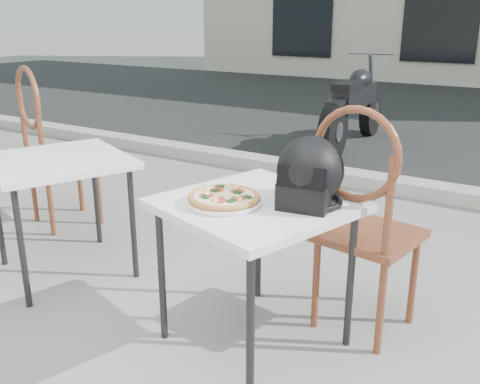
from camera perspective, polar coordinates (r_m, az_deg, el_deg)
The scene contains 9 objects.
curb at distance 4.88m, azimuth 18.13°, elevation 0.41°, with size 30.00×0.25×0.12m, color #A29F98.
cafe_table_main at distance 2.36m, azimuth 1.67°, elevation -2.44°, with size 0.93×0.93×0.71m.
plate at distance 2.30m, azimuth -1.72°, elevation -1.06°, with size 0.38×0.38×0.02m.
pizza at distance 2.29m, azimuth -1.72°, elevation -0.51°, with size 0.37×0.37×0.04m.
helmet at distance 2.28m, azimuth 7.41°, elevation 1.80°, with size 0.33×0.34×0.30m.
cafe_chair_main at distance 2.51m, azimuth 12.94°, elevation -2.06°, with size 0.49×0.49×1.13m.
cafe_table_side at distance 3.25m, azimuth -18.85°, elevation 2.37°, with size 0.98×0.98×0.71m.
cafe_chair_side at distance 4.04m, azimuth -19.76°, elevation 5.33°, with size 0.57×0.57×1.17m.
motorcycle at distance 6.43m, azimuth 12.16°, elevation 8.83°, with size 0.56×2.14×1.06m.
Camera 1 is at (1.06, -1.54, 1.48)m, focal length 40.00 mm.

